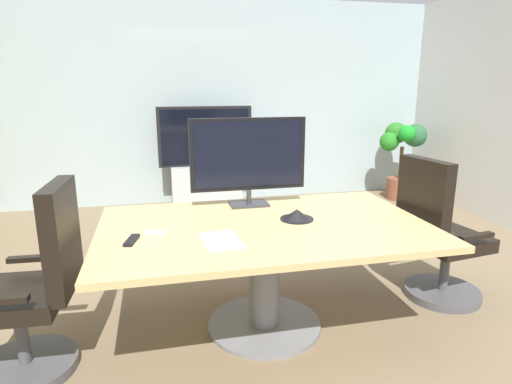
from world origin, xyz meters
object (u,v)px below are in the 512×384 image
Objects in this scene: conference_table at (265,249)px; potted_plant at (402,151)px; remote_control at (132,240)px; office_chair_left at (35,297)px; tv_monitor at (248,157)px; conference_phone at (297,215)px; office_chair_right at (438,242)px; wall_display_unit at (206,174)px.

potted_plant is at bearing 46.52° from conference_table.
remote_control is (-3.48, -2.94, 0.06)m from potted_plant.
office_chair_left is 1.60m from tv_monitor.
conference_table is 9.41× the size of conference_phone.
office_chair_left is 2.70m from office_chair_right.
office_chair_right is at bearing 2.16° from conference_phone.
office_chair_right is 1.30× the size of tv_monitor.
remote_control is at bearing 87.51° from office_chair_right.
conference_table is 3.02m from wall_display_unit.
office_chair_left reaches higher than potted_plant.
potted_plant is at bearing -34.25° from office_chair_right.
conference_table is 1.58× the size of wall_display_unit.
wall_display_unit reaches higher than remote_control.
conference_phone is 1.29× the size of remote_control.
tv_monitor is 0.64× the size of wall_display_unit.
conference_phone is (-1.11, -0.04, 0.30)m from office_chair_right.
conference_table is at bearing 23.06° from remote_control.
tv_monitor is at bearing 66.14° from office_chair_right.
wall_display_unit is at bearing 90.65° from conference_table.
conference_phone is at bearing -60.44° from tv_monitor.
potted_plant is 4.81× the size of conference_phone.
potted_plant reaches higher than remote_control.
office_chair_left and office_chair_right have the same top height.
conference_table is 2.46× the size of tv_monitor.
conference_phone is at bearing 23.68° from remote_control.
office_chair_left is 1.30× the size of tv_monitor.
office_chair_right is 3.24m from wall_display_unit.
conference_phone is at bearing 83.80° from office_chair_right.
office_chair_left is 0.83× the size of wall_display_unit.
conference_table is at bearing -133.48° from potted_plant.
conference_table is at bearing -168.04° from conference_phone.
office_chair_left is (-1.34, -0.15, -0.10)m from conference_table.
wall_display_unit is 1.24× the size of potted_plant.
office_chair_right is 2.18m from remote_control.
potted_plant is at bearing 41.27° from tv_monitor.
wall_display_unit is (-0.03, 2.55, -0.64)m from tv_monitor.
remote_control is (-0.78, -3.15, 0.29)m from wall_display_unit.
office_chair_left is at bearing -155.15° from tv_monitor.
tv_monitor is at bearing -89.38° from wall_display_unit.
conference_phone is at bearing 11.96° from conference_table.
remote_control is at bearing -170.20° from conference_phone.
potted_plant is (4.01, 2.96, 0.22)m from office_chair_left.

